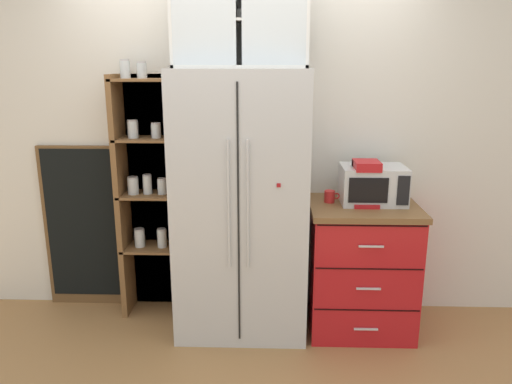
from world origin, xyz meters
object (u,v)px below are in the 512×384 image
refrigerator (242,205)px  chalkboard_menu (83,227)px  coffee_maker (365,182)px  bottle_cobalt (365,190)px  microwave (373,185)px  bottle_clear (365,189)px  mug_red (330,196)px

refrigerator → chalkboard_menu: size_ratio=1.44×
coffee_maker → bottle_cobalt: (0.00, -0.03, -0.05)m
refrigerator → bottle_cobalt: (0.85, -0.01, 0.12)m
coffee_maker → chalkboard_menu: 2.17m
bottle_cobalt → chalkboard_menu: size_ratio=0.20×
microwave → bottle_clear: size_ratio=1.67×
refrigerator → mug_red: (0.62, 0.06, 0.05)m
bottle_clear → mug_red: bearing=163.1°
refrigerator → chalkboard_menu: 1.32m
coffee_maker → bottle_clear: size_ratio=1.17×
chalkboard_menu → bottle_clear: bearing=-8.2°
refrigerator → bottle_cobalt: bearing=-0.8°
mug_red → chalkboard_menu: chalkboard_menu is taller
refrigerator → microwave: size_ratio=4.19×
microwave → chalkboard_menu: (-2.17, 0.23, -0.41)m
microwave → bottle_clear: bearing=-131.6°
coffee_maker → microwave: bearing=34.1°
refrigerator → coffee_maker: size_ratio=5.94×
microwave → bottle_clear: (-0.06, -0.07, -0.01)m
bottle_cobalt → bottle_clear: (-0.00, 0.01, 0.01)m
bottle_cobalt → chalkboard_menu: bearing=171.6°
mug_red → bottle_clear: bottle_clear is taller
mug_red → chalkboard_menu: 1.92m
microwave → bottle_cobalt: size_ratio=1.74×
microwave → mug_red: size_ratio=4.06×
mug_red → microwave: bearing=-0.1°
bottle_clear → bottle_cobalt: bearing=-90.0°
bottle_cobalt → chalkboard_menu: 2.16m
refrigerator → microwave: bearing=4.0°
refrigerator → chalkboard_menu: bearing=166.7°
refrigerator → bottle_clear: refrigerator is taller
refrigerator → coffee_maker: bearing=1.5°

